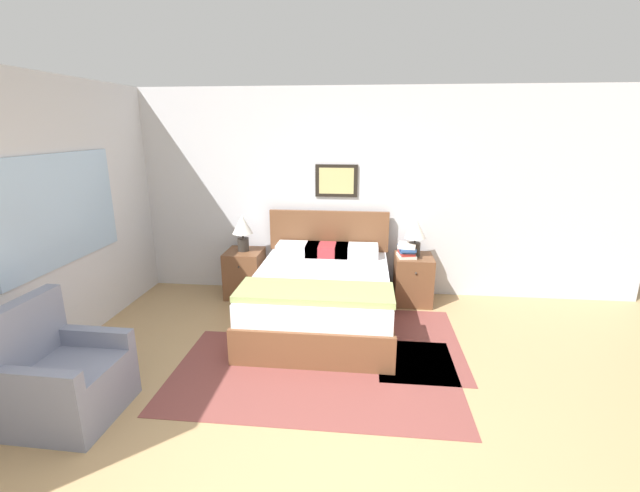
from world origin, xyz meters
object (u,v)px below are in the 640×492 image
object	(u,v)px
bed	(322,295)
nightstand_near_window	(245,273)
armchair	(63,379)
nightstand_by_door	(413,279)
table_lamp_near_window	(243,228)
table_lamp_by_door	(415,232)

from	to	relation	value
bed	nightstand_near_window	xyz separation A→B (m)	(-1.07, 0.70, -0.02)
armchair	nightstand_by_door	world-z (taller)	armchair
nightstand_by_door	table_lamp_near_window	bearing A→B (deg)	179.75
bed	nightstand_by_door	xyz separation A→B (m)	(1.07, 0.70, -0.02)
bed	table_lamp_near_window	world-z (taller)	bed
bed	armchair	bearing A→B (deg)	-134.51
bed	table_lamp_near_window	size ratio (longest dim) A/B	4.17
armchair	nightstand_near_window	distance (m)	2.59
bed	table_lamp_near_window	xyz separation A→B (m)	(-1.07, 0.71, 0.57)
nightstand_near_window	table_lamp_near_window	xyz separation A→B (m)	(-0.00, 0.01, 0.60)
bed	table_lamp_by_door	world-z (taller)	bed
armchair	table_lamp_near_window	world-z (taller)	table_lamp_near_window
bed	armchair	xyz separation A→B (m)	(-1.77, -1.80, -0.02)
nightstand_near_window	nightstand_by_door	size ratio (longest dim) A/B	1.00
bed	table_lamp_by_door	size ratio (longest dim) A/B	4.17
nightstand_by_door	bed	bearing A→B (deg)	-146.70
bed	armchair	distance (m)	2.52
armchair	table_lamp_near_window	bearing A→B (deg)	165.90
table_lamp_by_door	nightstand_near_window	bearing A→B (deg)	-179.75
armchair	nightstand_near_window	xyz separation A→B (m)	(0.70, 2.50, -0.01)
bed	nightstand_by_door	world-z (taller)	bed
armchair	table_lamp_near_window	xyz separation A→B (m)	(0.69, 2.51, 0.59)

